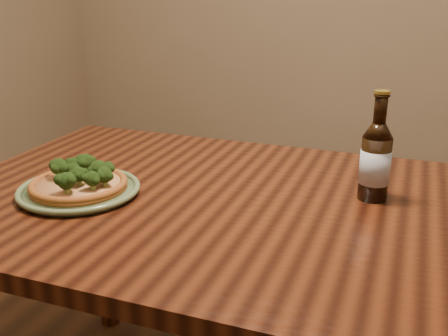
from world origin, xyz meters
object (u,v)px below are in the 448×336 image
(table, at_px, (274,242))
(pizza, at_px, (80,182))
(plate, at_px, (79,190))
(beer_bottle, at_px, (375,160))

(table, bearing_deg, pizza, -167.83)
(table, distance_m, plate, 0.48)
(table, height_order, pizza, pizza)
(table, xyz_separation_m, pizza, (-0.45, -0.10, 0.12))
(plate, relative_size, pizza, 1.26)
(table, relative_size, pizza, 7.01)
(plate, distance_m, beer_bottle, 0.69)
(plate, bearing_deg, beer_bottle, 18.23)
(plate, bearing_deg, pizza, 46.21)
(plate, relative_size, beer_bottle, 1.14)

